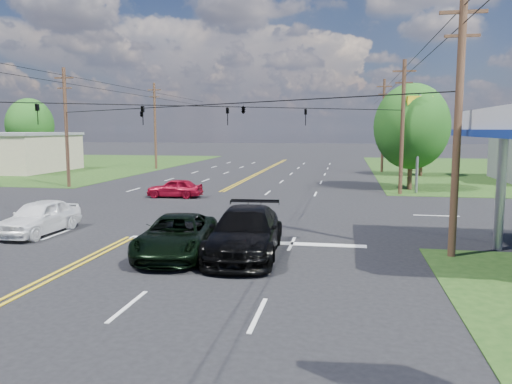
% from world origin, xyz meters
% --- Properties ---
extents(ground, '(280.00, 280.00, 0.00)m').
position_xyz_m(ground, '(0.00, 12.00, 0.00)').
color(ground, black).
rests_on(ground, ground).
extents(grass_nw, '(46.00, 48.00, 0.03)m').
position_xyz_m(grass_nw, '(-35.00, 44.00, 0.00)').
color(grass_nw, '#193812').
rests_on(grass_nw, ground).
extents(stop_bar, '(10.00, 0.50, 0.02)m').
position_xyz_m(stop_bar, '(5.00, 4.00, 0.00)').
color(stop_bar, silver).
rests_on(stop_bar, ground).
extents(pole_se, '(1.60, 0.28, 9.50)m').
position_xyz_m(pole_se, '(13.00, 3.00, 4.92)').
color(pole_se, '#492D1E').
rests_on(pole_se, ground).
extents(pole_nw, '(1.60, 0.28, 9.50)m').
position_xyz_m(pole_nw, '(-13.00, 21.00, 4.92)').
color(pole_nw, '#492D1E').
rests_on(pole_nw, ground).
extents(pole_ne, '(1.60, 0.28, 9.50)m').
position_xyz_m(pole_ne, '(13.00, 21.00, 4.92)').
color(pole_ne, '#492D1E').
rests_on(pole_ne, ground).
extents(pole_left_far, '(1.60, 0.28, 10.00)m').
position_xyz_m(pole_left_far, '(-13.00, 40.00, 5.17)').
color(pole_left_far, '#492D1E').
rests_on(pole_left_far, ground).
extents(pole_right_far, '(1.60, 0.28, 10.00)m').
position_xyz_m(pole_right_far, '(13.00, 40.00, 5.17)').
color(pole_right_far, '#492D1E').
rests_on(pole_right_far, ground).
extents(span_wire_signals, '(26.00, 18.00, 1.13)m').
position_xyz_m(span_wire_signals, '(0.00, 12.00, 6.00)').
color(span_wire_signals, black).
rests_on(span_wire_signals, ground).
extents(power_lines, '(26.04, 100.00, 0.64)m').
position_xyz_m(power_lines, '(0.00, 10.00, 8.60)').
color(power_lines, black).
rests_on(power_lines, ground).
extents(tree_right_a, '(5.70, 5.70, 8.18)m').
position_xyz_m(tree_right_a, '(14.00, 24.00, 4.87)').
color(tree_right_a, '#492D1E').
rests_on(tree_right_a, ground).
extents(tree_right_b, '(4.94, 4.94, 7.09)m').
position_xyz_m(tree_right_b, '(16.50, 36.00, 4.22)').
color(tree_right_b, '#492D1E').
rests_on(tree_right_b, ground).
extents(tree_far_l, '(6.08, 6.08, 8.72)m').
position_xyz_m(tree_far_l, '(-32.00, 44.00, 5.19)').
color(tree_far_l, '#492D1E').
rests_on(tree_far_l, ground).
extents(pickup_dkgreen, '(3.11, 5.63, 1.49)m').
position_xyz_m(pickup_dkgreen, '(3.00, 1.38, 0.75)').
color(pickup_dkgreen, black).
rests_on(pickup_dkgreen, ground).
extents(suv_black, '(2.82, 6.21, 1.76)m').
position_xyz_m(suv_black, '(5.51, 1.81, 0.88)').
color(suv_black, black).
rests_on(suv_black, ground).
extents(pickup_white, '(1.98, 4.55, 1.53)m').
position_xyz_m(pickup_white, '(-4.34, 4.00, 0.76)').
color(pickup_white, white).
rests_on(pickup_white, ground).
extents(sedan_red, '(3.83, 1.61, 1.29)m').
position_xyz_m(sedan_red, '(-2.44, 16.60, 0.65)').
color(sedan_red, maroon).
rests_on(sedan_red, ground).
extents(polesign_ne, '(1.93, 0.93, 7.15)m').
position_xyz_m(polesign_ne, '(14.25, 22.00, 5.44)').
color(polesign_ne, '#A5A5AA').
rests_on(polesign_ne, ground).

